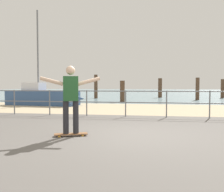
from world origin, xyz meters
name	(u,v)px	position (x,y,z in m)	size (l,w,h in m)	color
ground_plane	(119,145)	(0.00, -1.00, 0.00)	(24.00, 10.00, 0.04)	#605B56
beach_strip	(139,109)	(0.00, 7.00, 0.00)	(24.00, 6.00, 0.04)	tan
sea_surface	(148,92)	(0.00, 35.00, 0.00)	(72.00, 50.00, 0.04)	#75939E
railing_fence	(106,99)	(-1.14, 3.60, 0.70)	(14.24, 0.05, 1.05)	slate
sailboat	(45,97)	(-5.81, 8.28, 0.53)	(5.05, 1.93, 5.79)	#335184
skateboard	(71,134)	(-1.28, -0.35, 0.07)	(0.82, 0.47, 0.08)	brown
skateboarder	(71,95)	(-1.28, -0.35, 1.02)	(1.39, 0.59, 1.65)	#26262B
groyne_post_0	(96,87)	(-4.39, 16.07, 1.08)	(0.32, 0.32, 2.17)	#513826
groyne_post_1	(122,91)	(-1.49, 12.05, 0.78)	(0.35, 0.35, 1.56)	#513826
groyne_post_2	(160,88)	(1.41, 18.60, 0.94)	(0.37, 0.37, 1.88)	#513826
groyne_post_3	(197,89)	(4.31, 15.13, 0.92)	(0.30, 0.30, 1.84)	#513826
groyne_post_4	(223,89)	(7.21, 18.82, 0.89)	(0.33, 0.33, 1.78)	#513826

